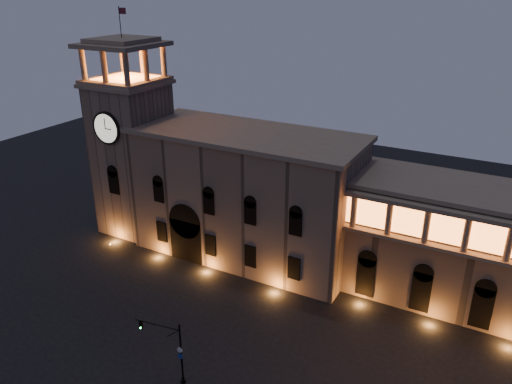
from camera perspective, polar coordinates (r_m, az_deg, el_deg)
ground at (r=55.48m, az=-10.94°, el=-17.21°), size 160.00×160.00×0.00m
government_building at (r=67.28m, az=-1.22°, el=-0.36°), size 30.80×12.80×17.60m
clock_tower at (r=75.57m, az=-13.89°, el=4.64°), size 9.80×9.80×32.40m
traffic_light at (r=49.57m, az=-9.44°, el=-17.42°), size 4.89×1.05×6.76m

